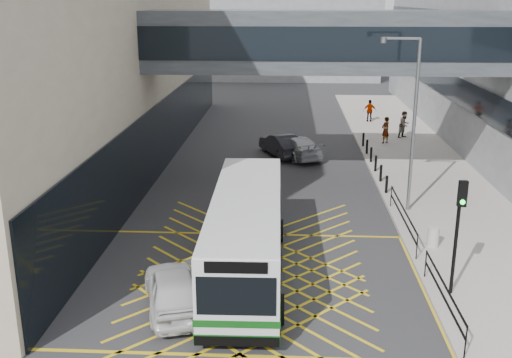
% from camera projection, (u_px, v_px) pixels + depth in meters
% --- Properties ---
extents(ground, '(120.00, 120.00, 0.00)m').
position_uv_depth(ground, '(250.00, 283.00, 20.99)').
color(ground, '#333335').
extents(building_far, '(28.00, 16.00, 18.00)m').
position_uv_depth(building_far, '(264.00, 3.00, 75.83)').
color(building_far, gray).
rests_on(building_far, ground).
extents(skybridge, '(20.00, 4.10, 3.00)m').
position_uv_depth(skybridge, '(324.00, 41.00, 30.13)').
color(skybridge, '#3C4146').
rests_on(skybridge, ground).
extents(pavement, '(6.00, 54.00, 0.16)m').
position_uv_depth(pavement, '(420.00, 168.00, 34.83)').
color(pavement, '#A7A299').
rests_on(pavement, ground).
extents(box_junction, '(12.00, 9.00, 0.01)m').
position_uv_depth(box_junction, '(250.00, 283.00, 20.98)').
color(box_junction, gold).
rests_on(box_junction, ground).
extents(bus, '(2.78, 10.57, 2.95)m').
position_uv_depth(bus, '(247.00, 232.00, 21.33)').
color(bus, silver).
rests_on(bus, ground).
extents(car_white, '(3.04, 4.86, 1.44)m').
position_uv_depth(car_white, '(173.00, 288.00, 19.04)').
color(car_white, silver).
rests_on(car_white, ground).
extents(car_dark, '(3.42, 4.80, 1.40)m').
position_uv_depth(car_dark, '(281.00, 145.00, 37.78)').
color(car_dark, black).
rests_on(car_dark, ground).
extents(car_silver, '(3.71, 5.01, 1.44)m').
position_uv_depth(car_silver, '(296.00, 146.00, 37.31)').
color(car_silver, '#989AA1').
rests_on(car_silver, ground).
extents(traffic_light, '(0.28, 0.46, 3.97)m').
position_uv_depth(traffic_light, '(459.00, 221.00, 19.09)').
color(traffic_light, black).
rests_on(traffic_light, pavement).
extents(street_lamp, '(1.78, 0.32, 7.81)m').
position_uv_depth(street_lamp, '(411.00, 115.00, 26.48)').
color(street_lamp, slate).
rests_on(street_lamp, pavement).
extents(litter_bin, '(0.46, 0.46, 0.79)m').
position_uv_depth(litter_bin, '(433.00, 237.00, 23.56)').
color(litter_bin, '#ADA89E').
rests_on(litter_bin, pavement).
extents(kerb_railings, '(0.05, 12.54, 1.00)m').
position_uv_depth(kerb_railings, '(419.00, 243.00, 22.11)').
color(kerb_railings, black).
rests_on(kerb_railings, pavement).
extents(bollards, '(0.14, 10.14, 0.90)m').
position_uv_depth(bollards, '(373.00, 159.00, 34.82)').
color(bollards, black).
rests_on(bollards, pavement).
extents(pedestrian_a, '(0.87, 0.84, 1.79)m').
position_uv_depth(pedestrian_a, '(386.00, 130.00, 40.31)').
color(pedestrian_a, gray).
rests_on(pedestrian_a, pavement).
extents(pedestrian_b, '(1.03, 0.99, 1.86)m').
position_uv_depth(pedestrian_b, '(404.00, 125.00, 41.91)').
color(pedestrian_b, gray).
rests_on(pedestrian_b, pavement).
extents(pedestrian_c, '(1.04, 0.53, 1.72)m').
position_uv_depth(pedestrian_c, '(370.00, 111.00, 47.40)').
color(pedestrian_c, gray).
rests_on(pedestrian_c, pavement).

